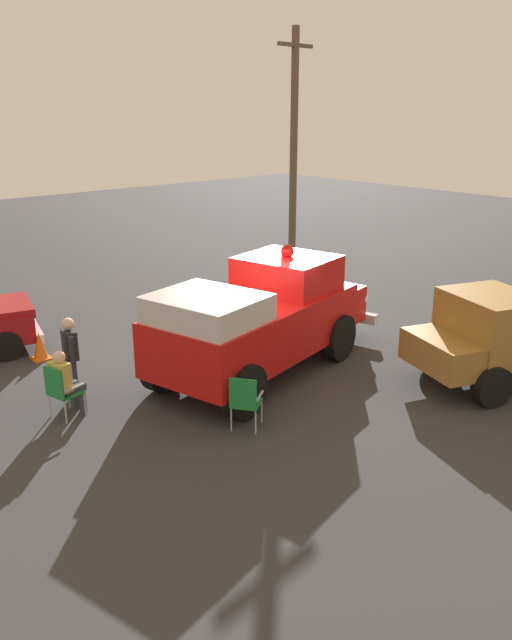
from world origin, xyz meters
TOP-DOWN VIEW (x-y plane):
  - ground_plane at (0.00, 0.00)m, footprint 60.00×60.00m
  - vintage_fire_truck at (-0.39, 0.03)m, footprint 6.28×3.49m
  - lawn_chair_near_truck at (3.82, -0.72)m, footprint 0.60×0.60m
  - lawn_chair_by_car at (1.62, 1.81)m, footprint 0.68×0.68m
  - spectator_seated at (3.69, -0.75)m, footprint 0.61×0.49m
  - spectator_standing at (3.31, -1.26)m, footprint 0.38×0.64m
  - utility_pole at (-8.00, -6.82)m, footprint 1.70×0.28m
  - traffic_cone at (2.90, -3.74)m, footprint 0.40×0.40m

SIDE VIEW (x-z plane):
  - ground_plane at x=0.00m, z-range 0.00..0.00m
  - traffic_cone at x=2.90m, z-range -0.01..0.63m
  - lawn_chair_near_truck at x=3.82m, z-range 0.08..1.10m
  - lawn_chair_by_car at x=1.62m, z-range 0.08..1.10m
  - spectator_seated at x=3.69m, z-range 0.05..1.34m
  - spectator_standing at x=3.31m, z-range 0.13..1.80m
  - vintage_fire_truck at x=-0.39m, z-range -0.10..2.49m
  - utility_pole at x=-8.00m, z-range 0.15..8.04m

